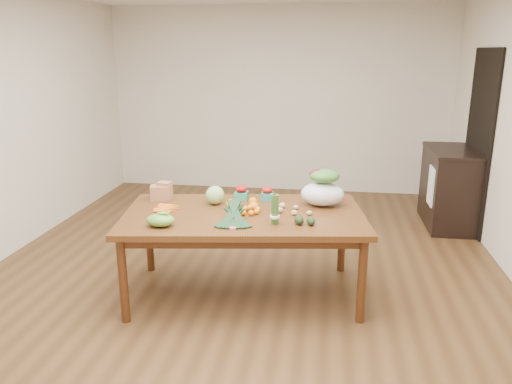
# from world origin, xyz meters

# --- Properties ---
(floor) EXTENTS (6.00, 6.00, 0.00)m
(floor) POSITION_xyz_m (0.00, 0.00, 0.00)
(floor) COLOR #55381D
(floor) RESTS_ON ground
(room_walls) EXTENTS (5.02, 6.02, 2.70)m
(room_walls) POSITION_xyz_m (0.00, 0.00, 1.35)
(room_walls) COLOR silver
(room_walls) RESTS_ON floor
(dining_table) EXTENTS (2.15, 1.39, 0.75)m
(dining_table) POSITION_xyz_m (0.08, -0.48, 0.38)
(dining_table) COLOR #522C13
(dining_table) RESTS_ON floor
(doorway_dark) EXTENTS (0.02, 1.00, 2.10)m
(doorway_dark) POSITION_xyz_m (2.48, 1.60, 1.05)
(doorway_dark) COLOR black
(doorway_dark) RESTS_ON floor
(cabinet) EXTENTS (0.52, 1.02, 0.94)m
(cabinet) POSITION_xyz_m (2.22, 1.66, 0.47)
(cabinet) COLOR black
(cabinet) RESTS_ON floor
(dish_towel) EXTENTS (0.02, 0.28, 0.45)m
(dish_towel) POSITION_xyz_m (1.96, 1.40, 0.55)
(dish_towel) COLOR white
(dish_towel) RESTS_ON cabinet
(paper_bag) EXTENTS (0.26, 0.22, 0.16)m
(paper_bag) POSITION_xyz_m (-0.74, -0.22, 0.83)
(paper_bag) COLOR #906540
(paper_bag) RESTS_ON dining_table
(cabbage) EXTENTS (0.17, 0.17, 0.17)m
(cabbage) POSITION_xyz_m (-0.22, -0.28, 0.83)
(cabbage) COLOR #AAC571
(cabbage) RESTS_ON dining_table
(strawberry_basket_a) EXTENTS (0.13, 0.13, 0.11)m
(strawberry_basket_a) POSITION_xyz_m (-0.01, -0.12, 0.80)
(strawberry_basket_a) COLOR #AC0B17
(strawberry_basket_a) RESTS_ON dining_table
(strawberry_basket_b) EXTENTS (0.12, 0.12, 0.10)m
(strawberry_basket_b) POSITION_xyz_m (0.23, -0.08, 0.80)
(strawberry_basket_b) COLOR #B41D0C
(strawberry_basket_b) RESTS_ON dining_table
(orange_a) EXTENTS (0.09, 0.09, 0.09)m
(orange_a) POSITION_xyz_m (-0.05, -0.39, 0.79)
(orange_a) COLOR orange
(orange_a) RESTS_ON dining_table
(orange_b) EXTENTS (0.08, 0.08, 0.08)m
(orange_b) POSITION_xyz_m (0.13, -0.28, 0.79)
(orange_b) COLOR orange
(orange_b) RESTS_ON dining_table
(orange_c) EXTENTS (0.08, 0.08, 0.08)m
(orange_c) POSITION_xyz_m (0.15, -0.43, 0.79)
(orange_c) COLOR orange
(orange_c) RESTS_ON dining_table
(mandarin_cluster) EXTENTS (0.20, 0.20, 0.08)m
(mandarin_cluster) POSITION_xyz_m (0.13, -0.49, 0.79)
(mandarin_cluster) COLOR orange
(mandarin_cluster) RESTS_ON dining_table
(carrots) EXTENTS (0.25, 0.24, 0.03)m
(carrots) POSITION_xyz_m (-0.58, -0.49, 0.76)
(carrots) COLOR #E75B13
(carrots) RESTS_ON dining_table
(snap_pea_bag) EXTENTS (0.22, 0.17, 0.10)m
(snap_pea_bag) POSITION_xyz_m (-0.51, -0.91, 0.80)
(snap_pea_bag) COLOR #5D9833
(snap_pea_bag) RESTS_ON dining_table
(kale_bunch) EXTENTS (0.37, 0.44, 0.16)m
(kale_bunch) POSITION_xyz_m (0.05, -0.80, 0.83)
(kale_bunch) COLOR black
(kale_bunch) RESTS_ON dining_table
(asparagus_bundle) EXTENTS (0.10, 0.13, 0.26)m
(asparagus_bundle) POSITION_xyz_m (0.37, -0.73, 0.88)
(asparagus_bundle) COLOR #427837
(asparagus_bundle) RESTS_ON dining_table
(potato_a) EXTENTS (0.06, 0.05, 0.05)m
(potato_a) POSITION_xyz_m (0.38, -0.45, 0.78)
(potato_a) COLOR tan
(potato_a) RESTS_ON dining_table
(potato_b) EXTENTS (0.05, 0.05, 0.04)m
(potato_b) POSITION_xyz_m (0.51, -0.49, 0.77)
(potato_b) COLOR tan
(potato_b) RESTS_ON dining_table
(potato_c) EXTENTS (0.04, 0.04, 0.04)m
(potato_c) POSITION_xyz_m (0.51, -0.33, 0.77)
(potato_c) COLOR tan
(potato_c) RESTS_ON dining_table
(potato_d) EXTENTS (0.06, 0.05, 0.05)m
(potato_d) POSITION_xyz_m (0.39, -0.31, 0.77)
(potato_d) COLOR tan
(potato_d) RESTS_ON dining_table
(potato_e) EXTENTS (0.05, 0.04, 0.04)m
(potato_e) POSITION_xyz_m (0.63, -0.47, 0.77)
(potato_e) COLOR tan
(potato_e) RESTS_ON dining_table
(avocado_a) EXTENTS (0.10, 0.13, 0.07)m
(avocado_a) POSITION_xyz_m (0.56, -0.71, 0.79)
(avocado_a) COLOR black
(avocado_a) RESTS_ON dining_table
(avocado_b) EXTENTS (0.09, 0.12, 0.07)m
(avocado_b) POSITION_xyz_m (0.65, -0.71, 0.78)
(avocado_b) COLOR black
(avocado_b) RESTS_ON dining_table
(salad_bag) EXTENTS (0.41, 0.34, 0.29)m
(salad_bag) POSITION_xyz_m (0.73, -0.18, 0.90)
(salad_bag) COLOR white
(salad_bag) RESTS_ON dining_table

